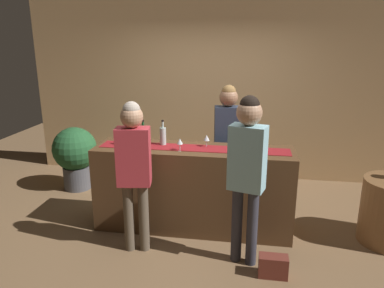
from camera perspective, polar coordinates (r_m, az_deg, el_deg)
name	(u,v)px	position (r m, az deg, el deg)	size (l,w,h in m)	color
ground_plane	(193,226)	(4.64, 0.20, -12.65)	(10.00, 10.00, 0.00)	brown
back_wall	(212,89)	(6.00, 3.11, 8.58)	(6.00, 0.12, 2.90)	tan
bar_counter	(193,188)	(4.42, 0.21, -6.92)	(2.32, 0.60, 1.01)	#543821
counter_runner_cloth	(193,148)	(4.25, 0.21, -0.62)	(2.20, 0.28, 0.01)	maroon
wine_bottle_green	(143,136)	(4.39, -7.56, 1.29)	(0.07, 0.07, 0.30)	#194723
wine_bottle_clear	(163,136)	(4.36, -4.54, 1.29)	(0.07, 0.07, 0.30)	#B2C6C1
wine_glass_near_customer	(207,138)	(4.27, 2.28, 0.91)	(0.07, 0.07, 0.14)	silver
wine_glass_mid_counter	(119,136)	(4.45, -11.27, 1.21)	(0.07, 0.07, 0.14)	silver
wine_glass_far_end	(180,142)	(4.13, -1.90, 0.37)	(0.07, 0.07, 0.14)	silver
bartender	(228,135)	(4.76, 5.54, 1.43)	(0.37, 0.25, 1.67)	#26262B
customer_sipping	(247,163)	(3.56, 8.55, -2.98)	(0.38, 0.29, 1.73)	#33333D
customer_browsing	(134,163)	(3.81, -9.02, -2.86)	(0.37, 0.25, 1.64)	brown
potted_plant_tall	(75,154)	(5.81, -17.68, -1.45)	(0.66, 0.66, 0.96)	#4C4C51
handbag	(273,266)	(3.82, 12.48, -18.03)	(0.28, 0.14, 0.22)	brown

